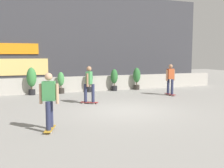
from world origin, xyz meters
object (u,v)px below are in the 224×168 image
at_px(potted_plant_4, 137,77).
at_px(skater_far_left, 49,99).
at_px(potted_plant_0, 32,79).
at_px(potted_plant_1, 61,82).
at_px(skater_by_wall_right, 89,83).
at_px(potted_plant_2, 89,80).
at_px(skater_far_right, 170,78).
at_px(potted_plant_3, 114,79).

distance_m(potted_plant_4, skater_far_left, 9.82).
xyz_separation_m(potted_plant_0, skater_far_left, (-0.01, -7.44, 0.06)).
bearing_deg(potted_plant_1, potted_plant_4, -0.00).
bearing_deg(skater_by_wall_right, skater_far_left, -120.88).
relative_size(potted_plant_2, skater_far_right, 0.74).
distance_m(potted_plant_1, potted_plant_2, 1.69).
bearing_deg(potted_plant_3, potted_plant_4, 0.00).
distance_m(potted_plant_0, potted_plant_2, 3.30).
height_order(potted_plant_3, skater_far_right, skater_far_right).
xyz_separation_m(potted_plant_1, skater_far_left, (-1.62, -7.44, 0.28)).
distance_m(skater_far_right, skater_by_wall_right, 4.88).
bearing_deg(potted_plant_2, potted_plant_1, 180.00).
relative_size(potted_plant_4, skater_far_right, 0.82).
height_order(skater_far_right, skater_by_wall_right, same).
distance_m(potted_plant_4, skater_by_wall_right, 5.54).
distance_m(potted_plant_2, skater_far_right, 4.70).
distance_m(potted_plant_0, skater_by_wall_right, 4.30).
relative_size(potted_plant_1, potted_plant_4, 0.89).
bearing_deg(potted_plant_4, skater_far_left, -130.76).
bearing_deg(potted_plant_3, skater_far_left, -123.28).
height_order(potted_plant_1, potted_plant_2, potted_plant_2).
height_order(potted_plant_0, potted_plant_4, potted_plant_0).
height_order(potted_plant_1, potted_plant_3, potted_plant_3).
bearing_deg(potted_plant_2, potted_plant_3, -0.00).
height_order(potted_plant_0, potted_plant_2, potted_plant_0).
relative_size(potted_plant_1, skater_far_right, 0.73).
relative_size(potted_plant_4, skater_by_wall_right, 0.82).
bearing_deg(skater_by_wall_right, potted_plant_0, 121.45).
distance_m(potted_plant_3, potted_plant_4, 1.53).
xyz_separation_m(potted_plant_3, skater_far_right, (2.18, -2.81, 0.20)).
bearing_deg(potted_plant_4, potted_plant_0, 180.00).
bearing_deg(skater_by_wall_right, skater_far_right, 10.07).
height_order(potted_plant_0, potted_plant_1, potted_plant_0).
distance_m(potted_plant_1, potted_plant_4, 4.80).
bearing_deg(potted_plant_1, skater_by_wall_right, -80.12).
bearing_deg(potted_plant_0, skater_far_right, -21.76).
relative_size(potted_plant_0, potted_plant_2, 1.20).
relative_size(potted_plant_1, potted_plant_3, 0.93).
xyz_separation_m(skater_far_left, skater_far_right, (7.06, 4.63, 0.00)).
relative_size(potted_plant_1, potted_plant_2, 0.97).
bearing_deg(potted_plant_4, skater_far_right, -77.00).
height_order(potted_plant_4, skater_far_right, skater_far_right).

